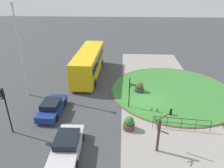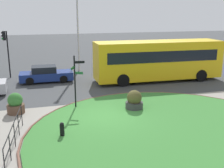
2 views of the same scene
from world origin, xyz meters
name	(u,v)px [view 1 (image 1 of 2)]	position (x,y,z in m)	size (l,w,h in m)	color
ground	(147,101)	(0.00, 0.00, 0.00)	(120.00, 120.00, 0.00)	#3D3F42
sidewalk_paving	(164,102)	(0.00, -1.67, 0.01)	(32.00, 8.66, 0.02)	gray
grass_island	(172,91)	(2.46, -3.01, 0.05)	(13.66, 13.66, 0.10)	#387A33
grass_kerb_ring	(172,91)	(2.46, -3.01, 0.06)	(13.97, 13.97, 0.11)	brown
signpost_directional	(130,91)	(-1.28, 1.94, 1.86)	(0.90, 0.67, 3.23)	black
bollard_foreground	(171,112)	(-2.53, -1.87, 0.38)	(0.22, 0.22, 0.74)	black
railing_grass_edge	(182,123)	(-4.58, -2.31, 0.71)	(0.50, 4.65, 1.11)	black
bus_yellow	(89,63)	(6.45, 7.06, 1.78)	(10.70, 2.93, 3.32)	yellow
car_near_lane	(67,146)	(-7.77, 6.50, 0.65)	(4.53, 1.99, 1.39)	#B7B7BC
car_oncoming	(52,107)	(-2.67, 9.19, 0.62)	(4.34, 1.86, 1.33)	navy
traffic_light_near	(4,102)	(-5.78, 11.61, 2.98)	(0.49, 0.28, 4.08)	black
lamppost_tall	(21,50)	(0.69, 12.86, 5.10)	(0.32, 0.32, 9.60)	#B7B7BC
planter_near_signpost	(129,124)	(-4.75, 2.04, 0.55)	(0.99, 0.99, 1.22)	brown
planter_kerbside	(139,88)	(2.00, 0.74, 0.54)	(1.04, 1.04, 1.20)	#383838
street_tree_bare	(159,134)	(-7.21, 0.02, 1.59)	(1.30, 1.06, 3.24)	#423323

